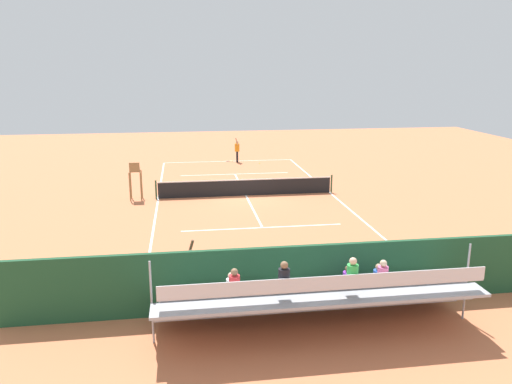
% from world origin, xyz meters
% --- Properties ---
extents(ground_plane, '(60.00, 60.00, 0.00)m').
position_xyz_m(ground_plane, '(0.00, 0.00, 0.00)').
color(ground_plane, '#CC7047').
extents(court_line_markings, '(10.10, 22.20, 0.01)m').
position_xyz_m(court_line_markings, '(0.00, -0.04, 0.00)').
color(court_line_markings, white).
rests_on(court_line_markings, ground).
extents(tennis_net, '(10.30, 0.10, 1.07)m').
position_xyz_m(tennis_net, '(0.00, 0.00, 0.50)').
color(tennis_net, black).
rests_on(tennis_net, ground).
extents(backdrop_wall, '(18.00, 0.16, 2.00)m').
position_xyz_m(backdrop_wall, '(0.00, 14.00, 1.00)').
color(backdrop_wall, '#1E4C2D').
rests_on(backdrop_wall, ground).
extents(bleacher_stand, '(9.06, 2.40, 2.48)m').
position_xyz_m(bleacher_stand, '(-0.00, 15.35, 0.93)').
color(bleacher_stand, '#9EA0A5').
rests_on(bleacher_stand, ground).
extents(umpire_chair, '(0.67, 0.67, 2.14)m').
position_xyz_m(umpire_chair, '(6.20, -0.01, 1.31)').
color(umpire_chair, olive).
rests_on(umpire_chair, ground).
extents(courtside_bench, '(1.80, 0.40, 0.93)m').
position_xyz_m(courtside_bench, '(-2.15, 13.27, 0.56)').
color(courtside_bench, '#234C2D').
rests_on(courtside_bench, ground).
extents(equipment_bag, '(0.90, 0.36, 0.36)m').
position_xyz_m(equipment_bag, '(-0.29, 13.40, 0.18)').
color(equipment_bag, '#334C8C').
rests_on(equipment_bag, ground).
extents(tennis_player, '(0.43, 0.55, 1.93)m').
position_xyz_m(tennis_player, '(-0.66, -10.50, 1.02)').
color(tennis_player, black).
rests_on(tennis_player, ground).
extents(tennis_racket, '(0.58, 0.39, 0.03)m').
position_xyz_m(tennis_racket, '(-0.19, -10.93, 0.01)').
color(tennis_racket, black).
rests_on(tennis_racket, ground).
extents(tennis_ball_near, '(0.07, 0.07, 0.07)m').
position_xyz_m(tennis_ball_near, '(-2.28, -9.60, 0.03)').
color(tennis_ball_near, '#CCDB33').
rests_on(tennis_ball_near, ground).
extents(line_judge, '(0.39, 0.54, 1.93)m').
position_xyz_m(line_judge, '(3.42, 13.00, 1.02)').
color(line_judge, '#232328').
rests_on(line_judge, ground).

